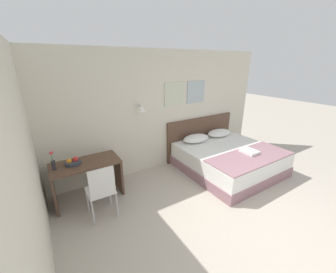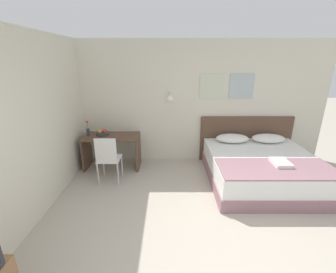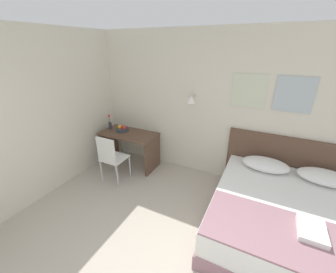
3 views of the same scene
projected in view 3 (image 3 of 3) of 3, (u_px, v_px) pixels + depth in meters
name	position (u px, v px, depth m)	size (l,w,h in m)	color
wall_back	(225.00, 110.00, 3.59)	(5.77, 0.31, 2.65)	beige
bed	(290.00, 221.00, 2.66)	(1.95, 1.96, 0.55)	gray
headboard	(291.00, 167.00, 3.39)	(2.07, 0.06, 1.04)	brown
pillow_left	(265.00, 164.00, 3.26)	(0.70, 0.42, 0.17)	white
pillow_right	(325.00, 177.00, 2.95)	(0.70, 0.42, 0.17)	white
throw_blanket	(299.00, 239.00, 2.08)	(1.89, 0.78, 0.02)	gray
folded_towel_near_foot	(312.00, 231.00, 2.13)	(0.26, 0.35, 0.06)	white
desk	(129.00, 143.00, 4.29)	(1.16, 0.60, 0.72)	brown
desk_chair	(111.00, 156.00, 3.69)	(0.41, 0.41, 0.93)	white
fruit_bowl	(122.00, 129.00, 4.30)	(0.26, 0.26, 0.13)	#333842
flower_vase	(110.00, 123.00, 4.36)	(0.06, 0.06, 0.32)	#333338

